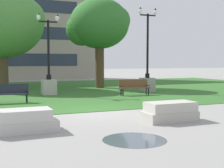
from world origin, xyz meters
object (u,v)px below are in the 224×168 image
concrete_block_center (23,121)px  lamp_post_left (147,75)px  park_bench_near_right (9,92)px  concrete_block_left (170,112)px  park_bench_near_left (134,86)px  lamp_post_center (49,78)px

concrete_block_center → lamp_post_left: size_ratio=0.34×
concrete_block_center → park_bench_near_right: 6.51m
concrete_block_left → lamp_post_left: lamp_post_left is taller
concrete_block_left → park_bench_near_left: bearing=71.9°
park_bench_near_left → lamp_post_center: lamp_post_center is taller
concrete_block_center → park_bench_near_right: bearing=88.8°
park_bench_near_right → lamp_post_left: bearing=15.3°
concrete_block_center → lamp_post_left: bearing=44.8°
concrete_block_left → lamp_post_left: bearing=65.1°
lamp_post_left → lamp_post_center: (-6.33, 0.63, -0.11)m
concrete_block_center → lamp_post_center: lamp_post_center is taller
lamp_post_left → lamp_post_center: lamp_post_left is taller
lamp_post_left → lamp_post_center: bearing=174.3°
concrete_block_left → park_bench_near_left: park_bench_near_left is taller
concrete_block_center → park_bench_near_left: (7.21, 7.32, 0.23)m
concrete_block_center → lamp_post_center: size_ratio=0.38×
park_bench_near_left → lamp_post_center: bearing=154.0°
concrete_block_center → concrete_block_left: bearing=-2.5°
park_bench_near_left → park_bench_near_right: size_ratio=1.00×
lamp_post_left → lamp_post_center: size_ratio=1.14×
concrete_block_center → lamp_post_center: (2.65, 9.54, 0.70)m
park_bench_near_left → lamp_post_center: size_ratio=0.38×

